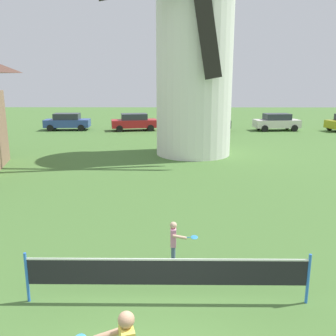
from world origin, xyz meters
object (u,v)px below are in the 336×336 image
Objects in this scene: tennis_net at (167,272)px; parked_car_black at (206,122)px; windmill at (195,42)px; parked_car_red at (134,122)px; parked_car_cream at (277,122)px; player_far at (174,241)px; parked_car_blue at (67,121)px.

parked_car_black is at bearing 83.13° from tennis_net.
windmill is 12.69m from parked_car_black.
tennis_net is at bearing -82.92° from parked_car_red.
parked_car_red is at bearing -179.35° from parked_car_cream.
parked_car_black is (3.10, 25.45, 0.16)m from player_far.
player_far is 0.26× the size of parked_car_red.
parked_car_blue is at bearing 179.76° from parked_car_cream.
player_far is 0.27× the size of parked_car_cream.
tennis_net is at bearing -70.59° from parked_car_blue.
tennis_net is 29.09m from parked_car_cream.
parked_car_black is at bearing 80.64° from windmill.
player_far is 25.88m from parked_car_red.
parked_car_cream is (6.56, 0.33, -0.00)m from parked_car_black.
parked_car_red reaches higher than player_far.
parked_car_blue is (-9.68, 27.47, 0.12)m from tennis_net.
player_far is at bearing -110.54° from parked_car_cream.
parked_car_red is at bearing 97.88° from player_far.
parked_car_black is (1.82, 11.05, -5.96)m from windmill.
player_far is at bearing -96.94° from parked_car_black.
parked_car_cream is at bearing 70.27° from tennis_net.
parked_car_blue is 0.95× the size of parked_car_red.
windmill is 15.70m from player_far.
parked_car_red is (-3.55, 25.63, 0.16)m from player_far.
parked_car_cream is (8.39, 11.38, -5.96)m from windmill.
windmill is 17.04m from parked_car_blue.
parked_car_cream reaches higher than tennis_net.
parked_car_cream is (19.50, -0.08, -0.00)m from parked_car_blue.
windmill is 17.18m from tennis_net.
parked_car_blue is 0.95× the size of parked_car_black.
parked_car_cream is at bearing -0.24° from parked_car_blue.
parked_car_cream is (9.66, 25.78, 0.16)m from player_far.
parked_car_red is at bearing -2.10° from parked_car_blue.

